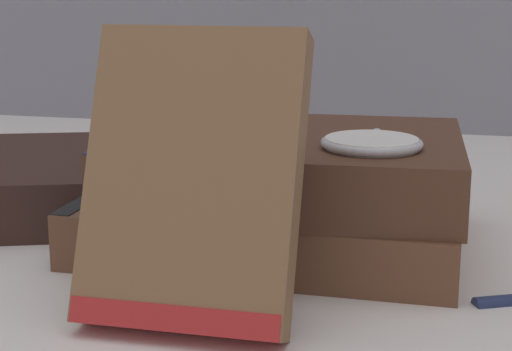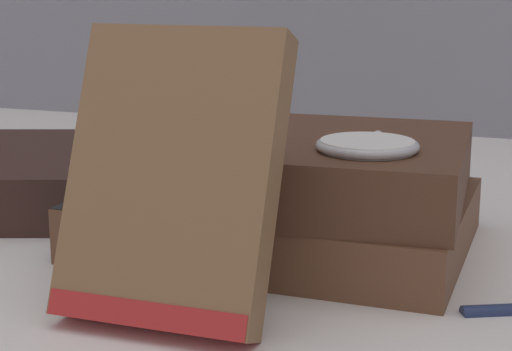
# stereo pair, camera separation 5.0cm
# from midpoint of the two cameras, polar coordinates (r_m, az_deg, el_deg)

# --- Properties ---
(ground_plane) EXTENTS (3.00, 3.00, 0.00)m
(ground_plane) POSITION_cam_midpoint_polar(r_m,az_deg,el_deg) (0.49, 1.51, -5.93)
(ground_plane) COLOR silver
(book_flat_bottom) EXTENTS (0.22, 0.17, 0.03)m
(book_flat_bottom) POSITION_cam_midpoint_polar(r_m,az_deg,el_deg) (0.53, 3.83, -2.85)
(book_flat_bottom) COLOR brown
(book_flat_bottom) RESTS_ON ground_plane
(book_flat_top) EXTENTS (0.21, 0.17, 0.04)m
(book_flat_top) POSITION_cam_midpoint_polar(r_m,az_deg,el_deg) (0.51, 4.71, 0.63)
(book_flat_top) COLOR #4C2D1E
(book_flat_top) RESTS_ON book_flat_bottom
(book_leaning_front) EXTENTS (0.10, 0.07, 0.14)m
(book_leaning_front) POSITION_cam_midpoint_polar(r_m,az_deg,el_deg) (0.40, -2.70, -0.79)
(book_leaning_front) COLOR brown
(book_leaning_front) RESTS_ON ground_plane
(pocket_watch) EXTENTS (0.06, 0.06, 0.01)m
(pocket_watch) POSITION_cam_midpoint_polar(r_m,az_deg,el_deg) (0.47, 10.54, 1.95)
(pocket_watch) COLOR white
(pocket_watch) RESTS_ON book_flat_top
(reading_glasses) EXTENTS (0.12, 0.06, 0.00)m
(reading_glasses) POSITION_cam_midpoint_polar(r_m,az_deg,el_deg) (0.68, 1.86, -0.26)
(reading_glasses) COLOR #4C3828
(reading_glasses) RESTS_ON ground_plane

